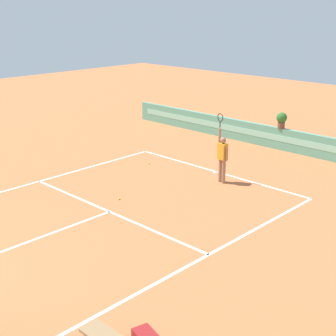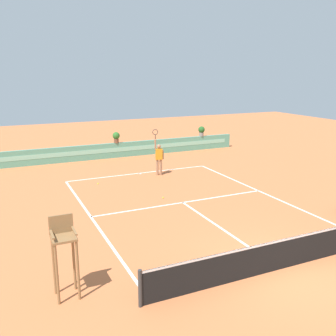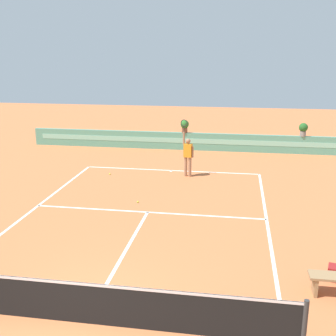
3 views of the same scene
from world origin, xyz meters
name	(u,v)px [view 2 (image 2 of 3)]	position (x,y,z in m)	size (l,w,h in m)	color
ground_plane	(187,205)	(0.00, 6.00, 0.00)	(60.00, 60.00, 0.00)	#C66B3D
court_lines	(180,200)	(0.00, 6.72, 0.00)	(8.32, 11.94, 0.01)	white
net	(283,253)	(0.00, 0.00, 0.51)	(8.92, 0.10, 1.00)	#333333
back_wall_barrier	(116,150)	(0.00, 16.39, 0.50)	(18.00, 0.21, 1.00)	#599E84
umpire_chair	(64,247)	(-5.96, 1.26, 1.34)	(0.60, 0.60, 2.14)	olive
tennis_player	(159,157)	(0.87, 11.08, 1.05)	(0.61, 0.29, 2.58)	#9E7051
tennis_ball_near_baseline	(163,198)	(-0.56, 7.29, 0.03)	(0.07, 0.07, 0.07)	#CCE033
tennis_ball_mid_court	(98,184)	(-2.69, 10.75, 0.03)	(0.07, 0.07, 0.07)	#CCE033
potted_plant_centre	(116,137)	(0.06, 16.39, 1.41)	(0.48, 0.48, 0.72)	brown
potted_plant_far_right	(201,131)	(6.57, 16.39, 1.41)	(0.48, 0.48, 0.72)	gray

